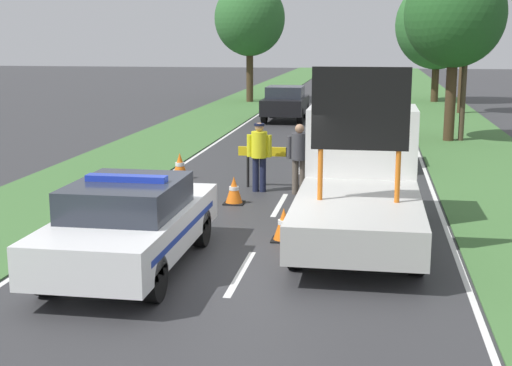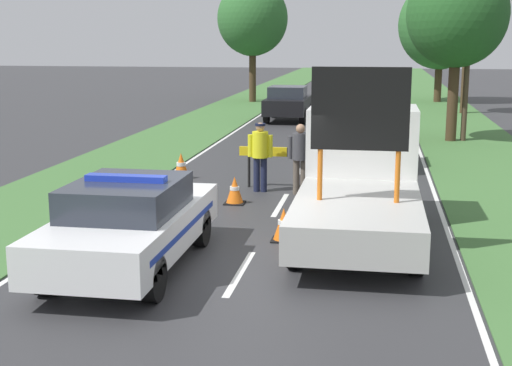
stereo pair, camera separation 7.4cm
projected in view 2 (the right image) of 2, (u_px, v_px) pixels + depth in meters
The scene contains 22 objects.
ground_plane at pixel (244, 266), 12.08m from camera, with size 160.00×160.00×0.00m, color #333335.
lane_markings at pixel (317, 143), 26.15m from camera, with size 7.32×61.92×0.01m.
grass_verge_left at pixel (205, 122), 32.31m from camera, with size 3.66×120.00×0.03m.
grass_verge_right at pixel (457, 128), 30.48m from camera, with size 3.66×120.00×0.03m.
police_car at pixel (130, 223), 11.84m from camera, with size 1.92×4.75×1.61m.
work_truck at pixel (360, 178), 13.92m from camera, with size 2.22×5.64×3.32m.
road_barrier at pixel (287, 155), 18.14m from camera, with size 2.46×0.08×1.06m.
police_officer at pixel (260, 151), 17.72m from camera, with size 0.63×0.40×1.74m.
pedestrian_civilian at pixel (300, 153), 17.40m from camera, with size 0.63×0.40×1.75m.
traffic_cone_near_police at pixel (181, 166), 19.46m from camera, with size 0.53×0.53×0.72m.
traffic_cone_centre_front at pixel (235, 190), 16.55m from camera, with size 0.47×0.47×0.64m.
traffic_cone_near_truck at pixel (284, 225), 13.53m from camera, with size 0.46×0.46×0.64m.
traffic_cone_behind_barrier at pixel (134, 203), 15.17m from camera, with size 0.49×0.49×0.67m.
queued_car_sedan_silver at pixel (373, 138), 21.65m from camera, with size 1.71×3.93×1.52m.
queued_car_wagon_maroon at pixel (363, 117), 27.06m from camera, with size 1.93×4.39×1.66m.
queued_car_sedan_black at pixel (288, 103), 32.96m from camera, with size 1.86×3.92×1.60m.
roadside_tree_near_left at pixel (252, 25), 42.66m from camera, with size 3.53×3.53×6.39m.
roadside_tree_near_right at pixel (469, 17), 35.28m from camera, with size 2.99×2.99×6.42m.
roadside_tree_mid_left at pixel (253, 19), 41.66m from camera, with size 4.13×4.13×7.06m.
roadside_tree_mid_right at pixel (457, 15), 25.64m from camera, with size 3.64×3.64×6.54m.
roadside_tree_far_left at pixel (441, 25), 41.65m from camera, with size 4.94×4.94×7.12m.
utility_pole at pixel (469, 37), 25.80m from camera, with size 1.20×0.20×7.41m.
Camera 2 is at (2.14, -11.36, 3.81)m, focal length 50.00 mm.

